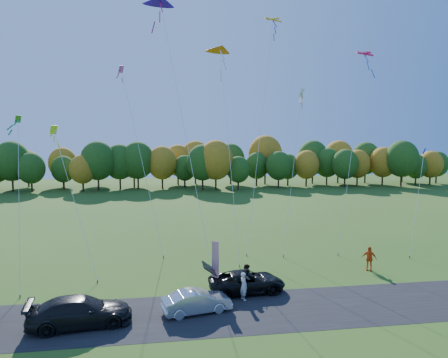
{
  "coord_description": "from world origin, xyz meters",
  "views": [
    {
      "loc": [
        -4.78,
        -26.64,
        10.38
      ],
      "look_at": [
        0.0,
        6.0,
        7.0
      ],
      "focal_mm": 32.0,
      "sensor_mm": 36.0,
      "label": 1
    }
  ],
  "objects": [
    {
      "name": "dark_truck_a",
      "position": [
        -9.61,
        -4.46,
        0.81
      ],
      "size": [
        5.86,
        3.02,
        1.63
      ],
      "primitive_type": "imported",
      "rotation": [
        0.0,
        0.0,
        1.71
      ],
      "color": "black",
      "rests_on": "ground"
    },
    {
      "name": "kite_parafoil_orange",
      "position": [
        5.1,
        13.87,
        12.27
      ],
      "size": [
        7.86,
        14.21,
        25.03
      ],
      "color": "#4C3F33",
      "rests_on": "ground"
    },
    {
      "name": "kite_delta_blue",
      "position": [
        -3.31,
        8.28,
        12.13
      ],
      "size": [
        5.31,
        11.78,
        25.18
      ],
      "color": "#4C3F33",
      "rests_on": "ground"
    },
    {
      "name": "kite_parafoil_rainbow",
      "position": [
        12.77,
        9.08,
        9.61
      ],
      "size": [
        6.69,
        6.64,
        19.49
      ],
      "color": "#4C3F33",
      "rests_on": "ground"
    },
    {
      "name": "kite_diamond_white",
      "position": [
        7.07,
        9.36,
        7.59
      ],
      "size": [
        4.28,
        7.0,
        15.79
      ],
      "color": "#4C3F33",
      "rests_on": "ground"
    },
    {
      "name": "asphalt_strip",
      "position": [
        0.0,
        -4.0,
        0.01
      ],
      "size": [
        90.0,
        6.0,
        0.01
      ],
      "primitive_type": "cube",
      "color": "black",
      "rests_on": "ground"
    },
    {
      "name": "kite_diamond_pink",
      "position": [
        -7.05,
        11.0,
        8.66
      ],
      "size": [
        4.47,
        7.24,
        17.77
      ],
      "color": "#4C3F33",
      "rests_on": "ground"
    },
    {
      "name": "silver_sedan",
      "position": [
        -3.06,
        -3.72,
        0.68
      ],
      "size": [
        4.33,
        2.29,
        1.36
      ],
      "primitive_type": "imported",
      "rotation": [
        0.0,
        0.0,
        1.79
      ],
      "color": "silver",
      "rests_on": "ground"
    },
    {
      "name": "kite_diamond_blue_low",
      "position": [
        17.75,
        6.19,
        4.66
      ],
      "size": [
        3.82,
        3.97,
        9.69
      ],
      "color": "#4C3F33",
      "rests_on": "ground"
    },
    {
      "name": "ground",
      "position": [
        0.0,
        0.0,
        0.0
      ],
      "size": [
        160.0,
        160.0,
        0.0
      ],
      "primitive_type": "plane",
      "color": "#294C14"
    },
    {
      "name": "person_tailgate_a",
      "position": [
        0.06,
        -2.28,
        0.91
      ],
      "size": [
        0.61,
        0.76,
        1.81
      ],
      "primitive_type": "imported",
      "rotation": [
        0.0,
        0.0,
        1.87
      ],
      "color": "silver",
      "rests_on": "ground"
    },
    {
      "name": "kite_diamond_green",
      "position": [
        -15.15,
        3.19,
        6.05
      ],
      "size": [
        2.11,
        6.55,
        12.39
      ],
      "color": "#4C3F33",
      "rests_on": "ground"
    },
    {
      "name": "kite_delta_red",
      "position": [
        0.81,
        9.97,
        12.13
      ],
      "size": [
        2.82,
        10.67,
        20.77
      ],
      "color": "#4C3F33",
      "rests_on": "ground"
    },
    {
      "name": "feather_flag",
      "position": [
        -1.61,
        -0.69,
        2.18
      ],
      "size": [
        0.46,
        0.19,
        3.59
      ],
      "color": "#999999",
      "rests_on": "ground"
    },
    {
      "name": "black_suv",
      "position": [
        0.55,
        -1.01,
        0.72
      ],
      "size": [
        5.33,
        2.78,
        1.43
      ],
      "primitive_type": "imported",
      "rotation": [
        0.0,
        0.0,
        1.65
      ],
      "color": "black",
      "rests_on": "ground"
    },
    {
      "name": "kite_diamond_yellow",
      "position": [
        -11.93,
        5.52,
        5.64
      ],
      "size": [
        4.95,
        7.24,
        11.83
      ],
      "color": "#4C3F33",
      "rests_on": "ground"
    },
    {
      "name": "tree_line",
      "position": [
        0.0,
        55.0,
        0.0
      ],
      "size": [
        116.0,
        12.0,
        10.0
      ],
      "primitive_type": null,
      "color": "#1E4711",
      "rests_on": "ground"
    },
    {
      "name": "person_east",
      "position": [
        10.97,
        1.97,
        0.95
      ],
      "size": [
        1.17,
        1.04,
        1.9
      ],
      "primitive_type": "imported",
      "rotation": [
        0.0,
        0.0,
        -0.65
      ],
      "color": "#D94F14",
      "rests_on": "ground"
    },
    {
      "name": "person_tailgate_b",
      "position": [
        0.54,
        -1.05,
        0.96
      ],
      "size": [
        1.03,
        1.14,
        1.92
      ],
      "primitive_type": "imported",
      "rotation": [
        0.0,
        0.0,
        1.18
      ],
      "color": "gray",
      "rests_on": "ground"
    }
  ]
}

